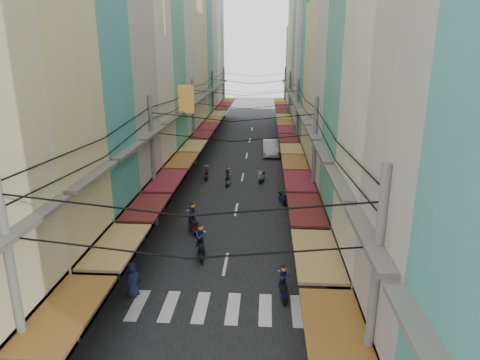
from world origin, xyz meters
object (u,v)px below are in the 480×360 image
at_px(white_car, 271,155).
at_px(bicycle, 348,243).
at_px(traffic_sign, 314,206).
at_px(market_umbrella, 380,302).

bearing_deg(white_car, bicycle, -80.11).
xyz_separation_m(white_car, traffic_sign, (2.25, -21.80, 2.32)).
distance_m(bicycle, traffic_sign, 3.14).
bearing_deg(market_umbrella, white_car, 96.72).
distance_m(white_car, traffic_sign, 22.04).
height_order(bicycle, market_umbrella, market_umbrella).
relative_size(white_car, traffic_sign, 1.72).
height_order(bicycle, traffic_sign, traffic_sign).
height_order(white_car, market_umbrella, market_umbrella).
relative_size(white_car, market_umbrella, 2.29).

